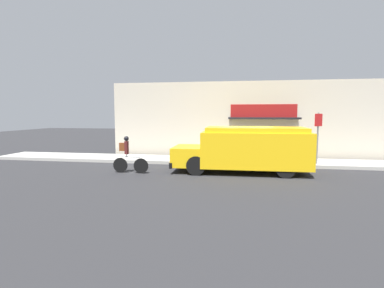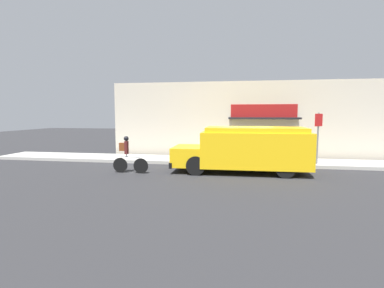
{
  "view_description": "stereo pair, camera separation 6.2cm",
  "coord_description": "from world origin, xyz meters",
  "px_view_note": "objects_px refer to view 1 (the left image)",
  "views": [
    {
      "loc": [
        -0.17,
        -14.76,
        2.6
      ],
      "look_at": [
        -2.63,
        -0.2,
        1.1
      ],
      "focal_mm": 28.0,
      "sensor_mm": 36.0,
      "label": 1
    },
    {
      "loc": [
        -0.11,
        -14.75,
        2.6
      ],
      "look_at": [
        -2.63,
        -0.2,
        1.1
      ],
      "focal_mm": 28.0,
      "sensor_mm": 36.0,
      "label": 2
    }
  ],
  "objects_px": {
    "cyclist": "(128,155)",
    "trash_bin": "(263,151)",
    "school_bus": "(247,149)",
    "stop_sign_post": "(318,130)"
  },
  "relations": [
    {
      "from": "cyclist",
      "to": "school_bus",
      "type": "bearing_deg",
      "value": 12.51
    },
    {
      "from": "cyclist",
      "to": "trash_bin",
      "type": "height_order",
      "value": "cyclist"
    },
    {
      "from": "stop_sign_post",
      "to": "trash_bin",
      "type": "height_order",
      "value": "stop_sign_post"
    },
    {
      "from": "school_bus",
      "to": "trash_bin",
      "type": "height_order",
      "value": "school_bus"
    },
    {
      "from": "school_bus",
      "to": "trash_bin",
      "type": "bearing_deg",
      "value": 72.7
    },
    {
      "from": "school_bus",
      "to": "stop_sign_post",
      "type": "bearing_deg",
      "value": 27.89
    },
    {
      "from": "trash_bin",
      "to": "cyclist",
      "type": "bearing_deg",
      "value": -145.1
    },
    {
      "from": "stop_sign_post",
      "to": "trash_bin",
      "type": "xyz_separation_m",
      "value": [
        -2.44,
        1.38,
        -1.27
      ]
    },
    {
      "from": "cyclist",
      "to": "stop_sign_post",
      "type": "distance_m",
      "value": 9.06
    },
    {
      "from": "stop_sign_post",
      "to": "cyclist",
      "type": "bearing_deg",
      "value": -161.4
    }
  ]
}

